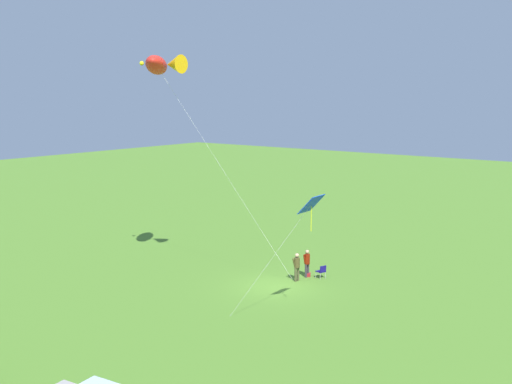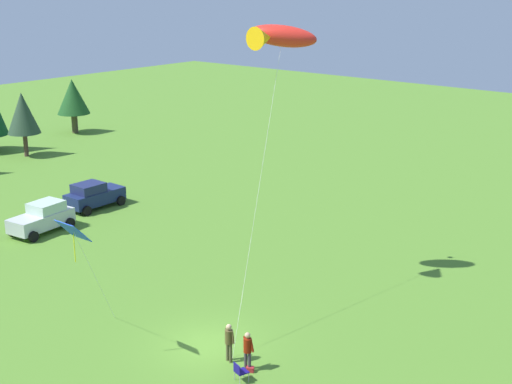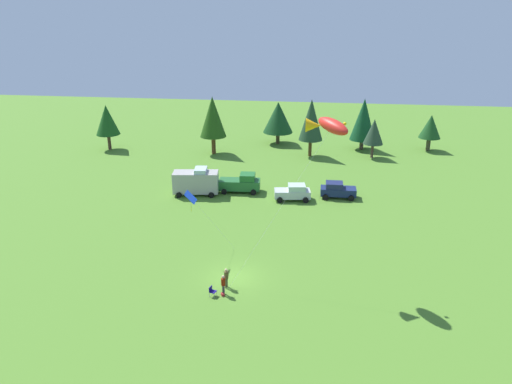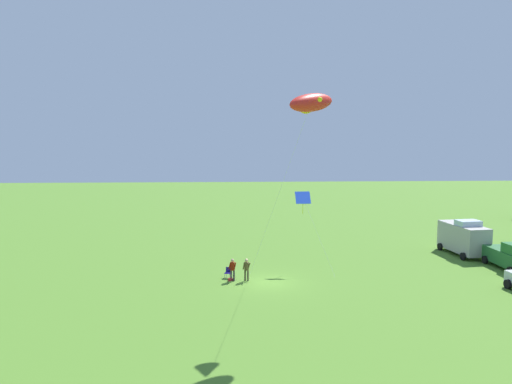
# 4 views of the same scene
# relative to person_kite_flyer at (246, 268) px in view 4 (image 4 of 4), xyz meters

# --- Properties ---
(ground_plane) EXTENTS (160.00, 160.00, 0.00)m
(ground_plane) POSITION_rel_person_kite_flyer_xyz_m (0.40, 1.64, -1.02)
(ground_plane) COLOR #4E7E28
(person_kite_flyer) EXTENTS (0.40, 0.62, 1.74)m
(person_kite_flyer) POSITION_rel_person_kite_flyer_xyz_m (0.00, 0.00, 0.00)
(person_kite_flyer) COLOR #4A472C
(person_kite_flyer) RESTS_ON ground
(folding_chair) EXTENTS (0.60, 0.60, 0.82)m
(folding_chair) POSITION_rel_person_kite_flyer_xyz_m (-0.92, -1.39, -0.53)
(folding_chair) COLOR navy
(folding_chair) RESTS_ON ground
(person_spectator) EXTENTS (0.37, 0.61, 1.74)m
(person_spectator) POSITION_rel_person_kite_flyer_xyz_m (-0.04, -1.07, 0.00)
(person_spectator) COLOR #38323B
(person_spectator) RESTS_ON ground
(backpack_on_grass) EXTENTS (0.35, 0.39, 0.22)m
(backpack_on_grass) POSITION_rel_person_kite_flyer_xyz_m (-0.08, -1.24, -0.91)
(backpack_on_grass) COLOR maroon
(backpack_on_grass) RESTS_ON ground
(van_motorhome_grey) EXTENTS (5.63, 3.14, 3.34)m
(van_motorhome_grey) POSITION_rel_person_kite_flyer_xyz_m (-7.47, 20.45, 0.62)
(van_motorhome_grey) COLOR #A29D99
(van_motorhome_grey) RESTS_ON ground
(truck_green_flatbed) EXTENTS (5.10, 2.63, 2.34)m
(truck_green_flatbed) POSITION_rel_person_kite_flyer_xyz_m (-2.21, 22.01, 0.08)
(truck_green_flatbed) COLOR #24612D
(truck_green_flatbed) RESTS_ON ground
(kite_large_fish) EXTENTS (9.38, 5.27, 13.71)m
(kite_large_fish) POSITION_rel_person_kite_flyer_xyz_m (7.67, 3.55, 11.97)
(kite_large_fish) COLOR red
(kite_large_fish) RESTS_ON ground
(kite_diamond_blue) EXTENTS (3.93, 2.78, 6.37)m
(kite_diamond_blue) POSITION_rel_person_kite_flyer_xyz_m (-3.94, 4.87, 4.79)
(kite_diamond_blue) COLOR blue
(kite_diamond_blue) RESTS_ON ground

